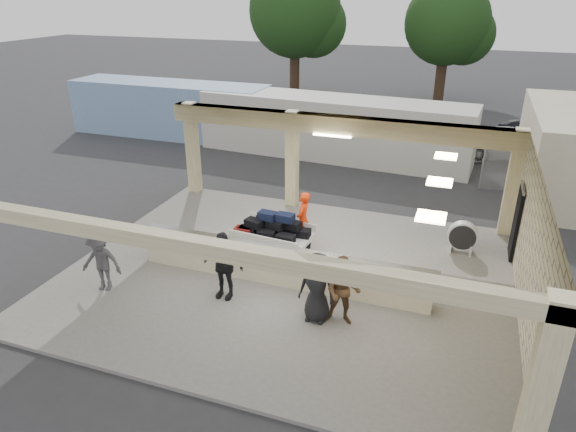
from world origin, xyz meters
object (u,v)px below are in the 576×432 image
at_px(baggage_counter, 281,266).
at_px(passenger_a, 343,291).
at_px(drum_fan, 462,236).
at_px(baggage_handler, 303,220).
at_px(luggage_cart, 273,231).
at_px(passenger_d, 317,287).
at_px(container_blue, 170,109).
at_px(car_white_a, 513,143).
at_px(car_dark, 542,135).
at_px(passenger_c, 101,262).
at_px(container_white, 332,127).
at_px(passenger_b, 223,265).

relative_size(baggage_counter, passenger_a, 4.70).
bearing_deg(drum_fan, baggage_handler, -167.34).
bearing_deg(luggage_cart, passenger_d, -46.55).
distance_m(luggage_cart, drum_fan, 5.68).
bearing_deg(container_blue, car_white_a, 6.08).
relative_size(baggage_handler, car_dark, 0.44).
distance_m(drum_fan, passenger_c, 10.29).
bearing_deg(container_white, luggage_cart, -80.55).
bearing_deg(baggage_handler, car_white_a, 152.82).
bearing_deg(container_blue, baggage_counter, -48.66).
bearing_deg(car_dark, passenger_d, -169.99).
height_order(luggage_cart, car_white_a, luggage_cart).
bearing_deg(baggage_handler, passenger_d, 23.94).
xyz_separation_m(luggage_cart, container_blue, (-10.10, 10.90, 0.59)).
height_order(luggage_cart, passenger_c, passenger_c).
distance_m(passenger_b, container_white, 12.81).
xyz_separation_m(baggage_handler, container_white, (-1.63, 9.42, 0.40)).
bearing_deg(container_white, passenger_d, -72.14).
bearing_deg(passenger_d, car_white_a, 75.48).
distance_m(baggage_handler, passenger_d, 3.82).
height_order(drum_fan, passenger_a, passenger_a).
relative_size(luggage_cart, passenger_c, 1.43).
bearing_deg(car_white_a, container_white, 94.90).
xyz_separation_m(passenger_a, car_white_a, (4.34, 15.48, -0.28)).
xyz_separation_m(baggage_handler, passenger_c, (-4.18, -4.12, -0.06)).
relative_size(passenger_a, passenger_c, 1.06).
height_order(passenger_b, container_white, container_white).
relative_size(luggage_cart, drum_fan, 2.42).
relative_size(baggage_counter, passenger_b, 4.46).
bearing_deg(passenger_a, car_dark, 66.87).
height_order(passenger_a, passenger_d, passenger_d).
xyz_separation_m(baggage_counter, container_blue, (-10.91, 12.41, 0.81)).
distance_m(luggage_cart, car_dark, 17.25).
height_order(car_white_a, container_blue, container_blue).
xyz_separation_m(passenger_b, passenger_d, (2.52, -0.15, -0.04)).
bearing_deg(baggage_handler, drum_fan, 105.79).
bearing_deg(container_blue, container_white, -4.78).
xyz_separation_m(car_dark, container_white, (-9.52, -4.82, 0.71)).
relative_size(passenger_a, container_white, 0.14).
height_order(passenger_a, passenger_c, passenger_a).
relative_size(baggage_handler, passenger_b, 0.96).
bearing_deg(car_white_a, passenger_c, 133.70).
xyz_separation_m(baggage_handler, car_white_a, (6.43, 12.03, -0.29)).
bearing_deg(baggage_counter, passenger_b, -134.29).
height_order(baggage_counter, car_dark, car_dark).
distance_m(drum_fan, container_blue, 17.87).
bearing_deg(baggage_handler, container_white, -169.21).
height_order(baggage_counter, container_blue, container_blue).
distance_m(drum_fan, passenger_b, 7.28).
bearing_deg(container_white, container_blue, 179.49).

